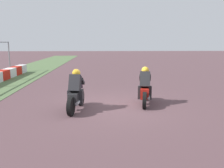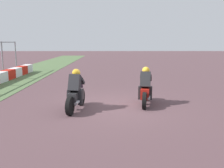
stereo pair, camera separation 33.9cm
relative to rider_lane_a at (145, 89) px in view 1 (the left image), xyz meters
name	(u,v)px [view 1 (the left image)]	position (x,y,z in m)	size (l,w,h in m)	color
ground_plane	(115,106)	(-0.20, 1.21, -0.62)	(120.00, 120.00, 0.00)	#533A3E
rider_lane_a	(145,89)	(0.00, 0.00, 0.00)	(2.03, 0.62, 1.51)	black
rider_lane_b	(76,94)	(-0.76, 2.66, 0.00)	(2.04, 0.60, 1.51)	black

